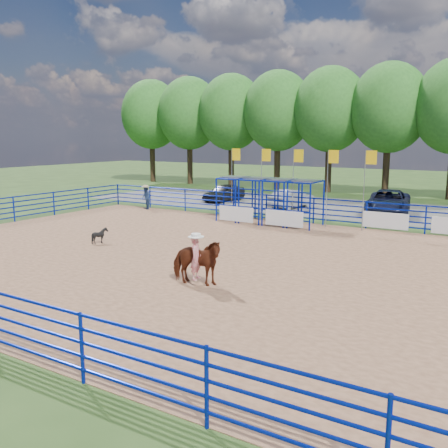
{
  "coord_description": "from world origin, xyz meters",
  "views": [
    {
      "loc": [
        10.35,
        -16.49,
        4.94
      ],
      "look_at": [
        -0.43,
        1.0,
        1.3
      ],
      "focal_mm": 40.0,
      "sensor_mm": 36.0,
      "label": 1
    }
  ],
  "objects_px": {
    "car_b": "(292,199)",
    "car_c": "(388,202)",
    "calf": "(100,236)",
    "car_a": "(224,192)",
    "horse_and_rider": "(196,259)",
    "spectator_cowboy": "(146,197)"
  },
  "relations": [
    {
      "from": "car_b",
      "to": "car_c",
      "type": "distance_m",
      "value": 6.46
    },
    {
      "from": "calf",
      "to": "car_a",
      "type": "relative_size",
      "value": 0.19
    },
    {
      "from": "calf",
      "to": "car_c",
      "type": "distance_m",
      "value": 18.48
    },
    {
      "from": "car_c",
      "to": "horse_and_rider",
      "type": "bearing_deg",
      "value": -104.67
    },
    {
      "from": "car_b",
      "to": "car_a",
      "type": "bearing_deg",
      "value": 6.53
    },
    {
      "from": "spectator_cowboy",
      "to": "car_c",
      "type": "distance_m",
      "value": 15.89
    },
    {
      "from": "horse_and_rider",
      "to": "spectator_cowboy",
      "type": "relative_size",
      "value": 1.53
    },
    {
      "from": "horse_and_rider",
      "to": "calf",
      "type": "relative_size",
      "value": 3.38
    },
    {
      "from": "car_a",
      "to": "car_c",
      "type": "xyz_separation_m",
      "value": [
        12.3,
        0.0,
        0.1
      ]
    },
    {
      "from": "calf",
      "to": "car_b",
      "type": "xyz_separation_m",
      "value": [
        2.74,
        15.48,
        0.26
      ]
    },
    {
      "from": "calf",
      "to": "car_c",
      "type": "relative_size",
      "value": 0.13
    },
    {
      "from": "horse_and_rider",
      "to": "calf",
      "type": "xyz_separation_m",
      "value": [
        -7.55,
        3.04,
        -0.53
      ]
    },
    {
      "from": "calf",
      "to": "car_a",
      "type": "bearing_deg",
      "value": -18.94
    },
    {
      "from": "car_a",
      "to": "car_c",
      "type": "relative_size",
      "value": 0.7
    },
    {
      "from": "calf",
      "to": "car_b",
      "type": "height_order",
      "value": "car_b"
    },
    {
      "from": "car_a",
      "to": "horse_and_rider",
      "type": "bearing_deg",
      "value": -54.5
    },
    {
      "from": "horse_and_rider",
      "to": "car_a",
      "type": "height_order",
      "value": "horse_and_rider"
    },
    {
      "from": "car_a",
      "to": "car_c",
      "type": "distance_m",
      "value": 12.3
    },
    {
      "from": "spectator_cowboy",
      "to": "car_b",
      "type": "relative_size",
      "value": 0.42
    },
    {
      "from": "spectator_cowboy",
      "to": "car_b",
      "type": "bearing_deg",
      "value": 36.66
    },
    {
      "from": "car_a",
      "to": "car_b",
      "type": "bearing_deg",
      "value": 0.8
    },
    {
      "from": "calf",
      "to": "spectator_cowboy",
      "type": "bearing_deg",
      "value": -0.77
    }
  ]
}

